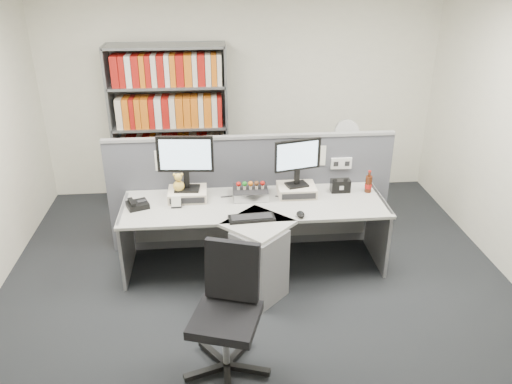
{
  "coord_description": "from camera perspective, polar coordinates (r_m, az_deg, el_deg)",
  "views": [
    {
      "loc": [
        -0.38,
        -3.66,
        2.96
      ],
      "look_at": [
        0.0,
        0.65,
        0.92
      ],
      "focal_mm": 35.81,
      "sensor_mm": 36.0,
      "label": 1
    }
  ],
  "objects": [
    {
      "name": "plush_toy",
      "position": [
        5.06,
        -8.64,
        0.94
      ],
      "size": [
        0.11,
        0.11,
        0.19
      ],
      "color": "gold",
      "rests_on": "monitor_riser_left"
    },
    {
      "name": "ground",
      "position": [
        4.72,
        0.72,
        -13.57
      ],
      "size": [
        5.5,
        5.5,
        0.0
      ],
      "primitive_type": "plane",
      "color": "#232529",
      "rests_on": "ground"
    },
    {
      "name": "desk",
      "position": [
        4.95,
        0.06,
        -5.13
      ],
      "size": [
        2.6,
        1.2,
        0.72
      ],
      "color": "#ABAAA5",
      "rests_on": "ground"
    },
    {
      "name": "desk_fan",
      "position": [
        6.19,
        10.07,
        6.37
      ],
      "size": [
        0.28,
        0.17,
        0.48
      ],
      "color": "white",
      "rests_on": "filing_cabinet"
    },
    {
      "name": "partition",
      "position": [
        5.44,
        -0.51,
        0.09
      ],
      "size": [
        3.0,
        0.08,
        1.27
      ],
      "color": "#52535D",
      "rests_on": "ground"
    },
    {
      "name": "filing_cabinet",
      "position": [
        6.43,
        9.64,
        0.89
      ],
      "size": [
        0.45,
        0.61,
        0.7
      ],
      "color": "slate",
      "rests_on": "ground"
    },
    {
      "name": "monitor_riser_left",
      "position": [
        5.14,
        -7.65,
        -0.25
      ],
      "size": [
        0.38,
        0.31,
        0.1
      ],
      "color": "beige",
      "rests_on": "desk"
    },
    {
      "name": "mouse",
      "position": [
        4.78,
        5.0,
        -2.5
      ],
      "size": [
        0.08,
        0.12,
        0.05
      ],
      "primitive_type": "ellipsoid",
      "color": "black",
      "rests_on": "desk"
    },
    {
      "name": "room_shell",
      "position": [
        3.86,
        0.86,
        7.63
      ],
      "size": [
        5.04,
        5.54,
        2.72
      ],
      "color": "white",
      "rests_on": "ground"
    },
    {
      "name": "desk_phone",
      "position": [
        5.06,
        -13.14,
        -1.37
      ],
      "size": [
        0.25,
        0.24,
        0.08
      ],
      "color": "black",
      "rests_on": "desk"
    },
    {
      "name": "monitor_right",
      "position": [
        5.06,
        4.67,
        3.73
      ],
      "size": [
        0.47,
        0.2,
        0.49
      ],
      "color": "black",
      "rests_on": "monitor_riser_right"
    },
    {
      "name": "desk_calendar",
      "position": [
        4.98,
        -8.9,
        -1.14
      ],
      "size": [
        0.1,
        0.08,
        0.12
      ],
      "color": "black",
      "rests_on": "desk"
    },
    {
      "name": "desktop_pc",
      "position": [
        5.14,
        -0.62,
        -0.06
      ],
      "size": [
        0.35,
        0.31,
        0.09
      ],
      "color": "black",
      "rests_on": "desk"
    },
    {
      "name": "monitor_riser_right",
      "position": [
        5.19,
        4.55,
        0.21
      ],
      "size": [
        0.38,
        0.31,
        0.1
      ],
      "color": "beige",
      "rests_on": "desk"
    },
    {
      "name": "figurines",
      "position": [
        5.08,
        -0.61,
        0.86
      ],
      "size": [
        0.29,
        0.05,
        0.09
      ],
      "color": "beige",
      "rests_on": "desktop_pc"
    },
    {
      "name": "shelving_unit",
      "position": [
        6.44,
        -9.5,
        6.93
      ],
      "size": [
        1.41,
        0.4,
        2.0
      ],
      "color": "slate",
      "rests_on": "ground"
    },
    {
      "name": "keyboard",
      "position": [
        4.72,
        -0.49,
        -2.91
      ],
      "size": [
        0.44,
        0.19,
        0.03
      ],
      "color": "black",
      "rests_on": "desk"
    },
    {
      "name": "speaker",
      "position": [
        5.31,
        9.4,
        0.7
      ],
      "size": [
        0.2,
        0.11,
        0.13
      ],
      "primitive_type": "cube",
      "color": "black",
      "rests_on": "desk"
    },
    {
      "name": "office_chair",
      "position": [
        3.93,
        -3.13,
        -12.78
      ],
      "size": [
        0.67,
        0.67,
        1.01
      ],
      "color": "silver",
      "rests_on": "ground"
    },
    {
      "name": "monitor_left",
      "position": [
        4.99,
        -7.9,
        3.73
      ],
      "size": [
        0.55,
        0.2,
        0.56
      ],
      "color": "black",
      "rests_on": "monitor_riser_left"
    },
    {
      "name": "cola_bottle",
      "position": [
        5.35,
        12.45,
        0.88
      ],
      "size": [
        0.07,
        0.07,
        0.24
      ],
      "color": "#3F190A",
      "rests_on": "desk"
    }
  ]
}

